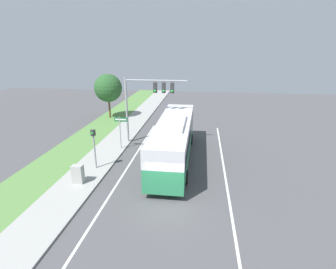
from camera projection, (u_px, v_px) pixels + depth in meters
The scene contains 11 objects.
ground_plane at pixel (168, 199), 15.64m from camera, with size 80.00×80.00×0.00m, color #4C4C4F.
sidewalk at pixel (70, 191), 16.39m from camera, with size 2.80×80.00×0.12m.
grass_verge at pixel (23, 188), 16.78m from camera, with size 3.60×80.00×0.10m.
lane_divider_near at pixel (110, 195), 16.09m from camera, with size 0.14×30.00×0.01m.
lane_divider_far at pixel (230, 203), 15.20m from camera, with size 0.14×30.00×0.01m.
bus at pixel (174, 137), 20.51m from camera, with size 2.66×12.25×3.46m.
signal_gantry at pixel (147, 96), 23.35m from camera, with size 5.60×0.41×6.10m.
pedestrian_signal at pixel (94, 143), 18.78m from camera, with size 0.28×0.34×3.07m.
street_sign at pixel (120, 128), 22.58m from camera, with size 1.13×0.08×2.98m.
utility_cabinet at pixel (78, 174), 17.10m from camera, with size 0.71×0.47×1.23m.
roadside_tree at pixel (108, 88), 32.16m from camera, with size 3.41×3.41×5.44m.
Camera 1 is at (1.75, -13.50, 8.62)m, focal length 28.00 mm.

